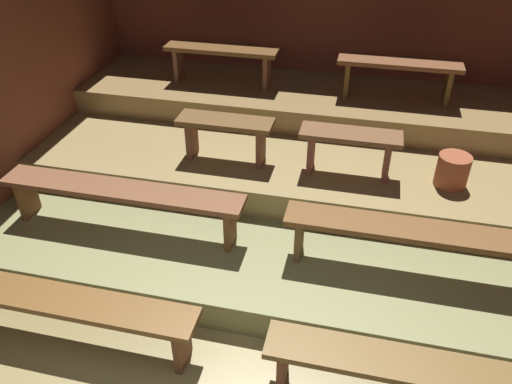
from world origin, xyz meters
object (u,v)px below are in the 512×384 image
Objects in this scene: bench_middle_right at (350,143)px; bench_upper_right at (399,70)px; bench_lower_left at (122,195)px; pail_middle at (452,171)px; bench_floor_left at (59,305)px; bench_upper_left at (222,55)px; bench_middle_left at (225,130)px; bench_lower_right at (425,237)px; bench_floor_right at (428,374)px.

bench_upper_right is (0.40, 1.26, 0.29)m from bench_middle_right.
pail_middle is (2.82, 0.97, 0.06)m from bench_lower_left.
bench_floor_left is 3.39m from bench_upper_left.
bench_middle_left is 0.71× the size of bench_upper_right.
bench_upper_left is at bearing 153.98° from pail_middle.
bench_upper_right is at bearing 97.11° from bench_lower_right.
bench_floor_right is 2.83m from bench_middle_left.
bench_upper_left is at bearing 141.78° from bench_middle_right.
bench_lower_right is (2.58, 1.07, 0.27)m from bench_floor_left.
bench_middle_right reaches higher than bench_lower_right.
bench_floor_left is 0.96× the size of bench_lower_left.
bench_upper_left is at bearing 84.66° from bench_floor_left.
bench_middle_right is (1.91, 2.02, 0.50)m from bench_floor_left.
bench_upper_left is (-0.40, 1.26, 0.29)m from bench_middle_left.
pail_middle is (0.27, 0.97, 0.06)m from bench_lower_right.
bench_middle_left is (0.67, 0.96, 0.23)m from bench_lower_left.
bench_floor_right is at bearing -84.66° from bench_upper_right.
bench_upper_right reaches higher than pail_middle.
bench_middle_left is at bearing 180.00° from bench_middle_right.
bench_upper_left reaches higher than pail_middle.
bench_floor_left and bench_floor_right have the same top height.
bench_lower_left reaches higher than bench_floor_left.
bench_floor_left is 2.61m from bench_floor_right.
bench_upper_right is at bearing 95.34° from bench_floor_right.
bench_upper_left is at bearing 107.48° from bench_middle_left.
pail_middle is at bearing 0.95° from bench_middle_right.
bench_middle_right is at bearing 46.72° from bench_floor_left.
bench_upper_left is (-2.30, 3.28, 0.79)m from bench_floor_right.
bench_floor_left is at bearing -157.56° from bench_lower_right.
bench_middle_right is at bearing 125.08° from bench_lower_right.
bench_floor_left is 1.00× the size of bench_floor_right.
bench_floor_right is at bearing -54.96° from bench_upper_left.
bench_floor_left is 1.61× the size of bench_upper_right.
bench_upper_right is at bearing 72.52° from bench_middle_right.
pail_middle reaches higher than bench_lower_right.
bench_middle_right is 1.35m from bench_upper_right.
bench_lower_left is (0.03, 1.07, 0.27)m from bench_floor_left.
bench_floor_right is 6.94× the size of pail_middle.
bench_upper_left reaches higher than bench_lower_right.
bench_middle_left is at bearing -141.78° from bench_upper_right.
bench_floor_left is at bearing -133.28° from bench_middle_right.
bench_upper_right is at bearing 38.22° from bench_middle_left.
bench_lower_left is 7.20× the size of pail_middle.
bench_floor_right is at bearing -46.72° from bench_middle_left.
bench_upper_right reaches higher than bench_floor_left.
bench_upper_right is at bearing 44.30° from bench_lower_left.
bench_lower_left is 1.19m from bench_middle_left.
bench_floor_right is 4.09m from bench_upper_left.
bench_lower_left is at bearing 180.00° from bench_lower_right.
bench_middle_right is at bearing 0.00° from bench_middle_left.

